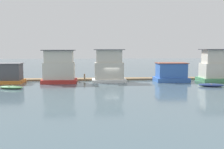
% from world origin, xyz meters
% --- Properties ---
extents(ground_plane, '(200.00, 200.00, 0.00)m').
position_xyz_m(ground_plane, '(0.00, 0.00, 0.00)').
color(ground_plane, '#475B66').
extents(dock_walkway, '(51.00, 2.08, 0.30)m').
position_xyz_m(dock_walkway, '(0.00, 3.27, 0.15)').
color(dock_walkway, '#846B4C').
rests_on(dock_walkway, ground_plane).
extents(houseboat_orange, '(5.23, 3.24, 3.28)m').
position_xyz_m(houseboat_orange, '(-17.09, 0.07, 1.56)').
color(houseboat_orange, orange).
rests_on(houseboat_orange, ground_plane).
extents(houseboat_red, '(5.58, 3.59, 5.41)m').
position_xyz_m(houseboat_red, '(-8.63, -0.07, 2.48)').
color(houseboat_red, red).
rests_on(houseboat_red, ground_plane).
extents(houseboat_white, '(5.74, 3.30, 5.51)m').
position_xyz_m(houseboat_white, '(-0.40, 0.52, 2.42)').
color(houseboat_white, white).
rests_on(houseboat_white, ground_plane).
extents(houseboat_blue, '(5.57, 3.85, 3.23)m').
position_xyz_m(houseboat_blue, '(10.28, 0.25, 1.51)').
color(houseboat_blue, '#3866B7').
rests_on(houseboat_blue, ground_plane).
extents(houseboat_green, '(6.81, 3.96, 5.53)m').
position_xyz_m(houseboat_green, '(18.56, -0.18, 2.46)').
color(houseboat_green, '#4C9360').
rests_on(houseboat_green, ground_plane).
extents(dinghy_green, '(3.80, 2.13, 0.42)m').
position_xyz_m(dinghy_green, '(-14.58, -5.85, 0.21)').
color(dinghy_green, '#47844C').
rests_on(dinghy_green, ground_plane).
extents(dinghy_navy, '(3.80, 2.21, 0.47)m').
position_xyz_m(dinghy_navy, '(14.32, -6.08, 0.24)').
color(dinghy_navy, navy).
rests_on(dinghy_navy, ground_plane).
extents(mooring_post_far_left, '(0.27, 0.27, 1.24)m').
position_xyz_m(mooring_post_far_left, '(-4.58, 1.98, 0.62)').
color(mooring_post_far_left, '#846B4C').
rests_on(mooring_post_far_left, ground_plane).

